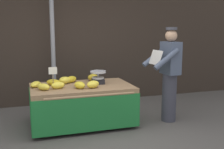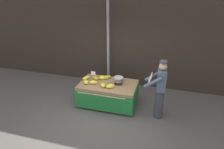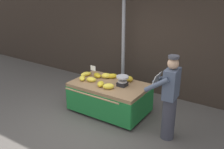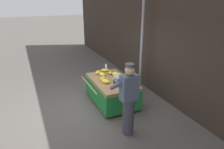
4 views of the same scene
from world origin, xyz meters
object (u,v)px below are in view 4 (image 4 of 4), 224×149
at_px(weighing_scale, 118,80).
at_px(banana_bunch_8, 115,74).
at_px(banana_bunch_2, 102,74).
at_px(banana_bunch_4, 128,80).
at_px(price_sign, 106,67).
at_px(street_pole, 142,42).
at_px(banana_bunch_1, 103,79).
at_px(banana_bunch_5, 98,72).
at_px(banana_bunch_0, 111,73).
at_px(vendor_person, 128,100).
at_px(banana_cart, 112,86).
at_px(banana_bunch_3, 119,75).
at_px(banana_bunch_7, 105,70).
at_px(banana_bunch_6, 106,81).

relative_size(weighing_scale, banana_bunch_8, 1.22).
bearing_deg(banana_bunch_2, banana_bunch_4, 35.09).
bearing_deg(weighing_scale, banana_bunch_8, 161.88).
xyz_separation_m(banana_bunch_4, banana_bunch_8, (-0.56, -0.13, 0.00)).
bearing_deg(price_sign, street_pole, 83.73).
height_order(banana_bunch_1, banana_bunch_5, banana_bunch_1).
relative_size(banana_bunch_0, banana_bunch_2, 1.03).
bearing_deg(weighing_scale, banana_bunch_5, -166.54).
relative_size(weighing_scale, vendor_person, 0.16).
height_order(banana_cart, banana_bunch_4, banana_bunch_4).
distance_m(price_sign, vendor_person, 2.06).
xyz_separation_m(banana_bunch_4, vendor_person, (1.25, -0.65, 0.10)).
bearing_deg(banana_bunch_2, street_pole, 87.06).
height_order(weighing_scale, price_sign, price_sign).
xyz_separation_m(banana_bunch_1, banana_bunch_3, (-0.06, 0.55, 0.00)).
distance_m(banana_bunch_5, vendor_person, 2.21).
distance_m(street_pole, banana_bunch_7, 1.47).
xyz_separation_m(banana_bunch_4, banana_bunch_7, (-1.07, -0.26, -0.02)).
bearing_deg(banana_bunch_0, banana_bunch_3, 23.64).
height_order(banana_bunch_0, banana_bunch_3, banana_bunch_3).
bearing_deg(banana_bunch_1, banana_bunch_4, 57.97).
bearing_deg(banana_bunch_2, vendor_person, -4.14).
relative_size(banana_bunch_0, banana_bunch_7, 0.87).
bearing_deg(banana_bunch_3, banana_cart, -66.93).
xyz_separation_m(banana_bunch_3, banana_bunch_7, (-0.63, -0.20, -0.01)).
xyz_separation_m(banana_cart, vendor_person, (1.55, -0.28, 0.35)).
height_order(banana_cart, vendor_person, vendor_person).
height_order(banana_bunch_0, banana_bunch_1, banana_bunch_1).
bearing_deg(banana_bunch_2, banana_bunch_8, 66.67).
bearing_deg(price_sign, banana_bunch_6, -23.81).
bearing_deg(banana_bunch_4, banana_bunch_8, -166.95).
height_order(banana_bunch_0, banana_bunch_7, banana_bunch_0).
relative_size(banana_bunch_7, vendor_person, 0.16).
relative_size(price_sign, banana_bunch_5, 1.37).
height_order(banana_bunch_3, banana_bunch_6, banana_bunch_6).
relative_size(price_sign, vendor_person, 0.20).
xyz_separation_m(banana_cart, banana_bunch_8, (-0.26, 0.24, 0.25)).
relative_size(banana_bunch_1, banana_bunch_6, 0.91).
xyz_separation_m(weighing_scale, banana_bunch_5, (-0.97, -0.23, -0.06)).
height_order(banana_bunch_1, vendor_person, vendor_person).
relative_size(banana_bunch_2, banana_bunch_8, 1.03).
bearing_deg(banana_bunch_3, banana_bunch_0, -156.36).
height_order(street_pole, banana_bunch_7, street_pole).
height_order(street_pole, vendor_person, street_pole).
height_order(street_pole, banana_bunch_1, street_pole).
relative_size(weighing_scale, banana_bunch_3, 1.04).
relative_size(banana_cart, weighing_scale, 6.28).
height_order(banana_cart, weighing_scale, weighing_scale).
height_order(banana_bunch_3, banana_bunch_7, banana_bunch_3).
bearing_deg(banana_bunch_6, banana_bunch_0, 145.44).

